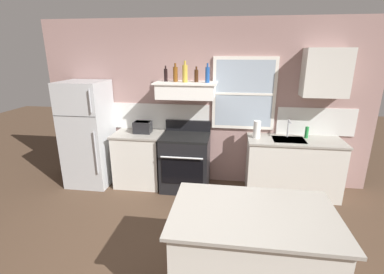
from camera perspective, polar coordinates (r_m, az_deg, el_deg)
ground_plane at (r=3.22m, az=-2.33°, el=-25.92°), size 16.00×16.00×0.00m
back_wall at (r=4.62m, az=2.78°, el=6.72°), size 5.40×0.11×2.70m
refrigerator at (r=4.94m, az=-20.65°, el=0.59°), size 0.70×0.72×1.75m
counter_left_of_stove at (r=4.79m, az=-10.77°, el=-4.38°), size 0.79×0.63×0.91m
toaster at (r=4.61m, az=-10.16°, el=2.04°), size 0.30×0.20×0.19m
stove_range at (r=4.57m, az=-1.33°, el=-5.05°), size 0.76×0.69×1.09m
range_hood_shelf at (r=4.35m, az=-1.23°, el=9.69°), size 0.96×0.52×0.24m
bottle_balsamic_dark at (r=4.44m, az=-5.44°, el=12.65°), size 0.06×0.06×0.24m
bottle_amber_wine at (r=4.37m, az=-3.44°, el=12.85°), size 0.07×0.07×0.28m
bottle_champagne_gold_foil at (r=4.30m, az=-1.46°, el=13.01°), size 0.08×0.08×0.32m
bottle_brown_stout at (r=4.32m, az=0.90°, el=12.56°), size 0.06×0.06×0.23m
bottle_blue_liqueur at (r=4.24m, az=3.21°, el=12.74°), size 0.07×0.07×0.29m
counter_right_with_sink at (r=4.66m, az=19.96°, el=-5.77°), size 1.43×0.63×0.91m
sink_faucet at (r=4.53m, az=19.30°, el=2.06°), size 0.03×0.17×0.28m
paper_towel_roll at (r=4.38m, az=13.25°, el=1.52°), size 0.11×0.11×0.27m
dish_soap_bottle at (r=4.62m, az=22.59°, el=0.88°), size 0.06×0.06×0.18m
kitchen_island at (r=2.73m, az=11.95°, el=-22.90°), size 1.40×0.90×0.91m
upper_cabinet_right at (r=4.56m, az=25.90°, el=11.83°), size 0.64×0.32×0.70m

